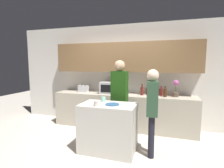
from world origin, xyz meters
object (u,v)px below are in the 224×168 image
Objects in this scene: cup_0 at (96,103)px; cup_1 at (103,99)px; plate_on_island at (112,104)px; bottle_2 at (151,92)px; person_center at (152,106)px; microwave at (111,88)px; toaster at (83,89)px; bottle_4 at (161,92)px; bottle_0 at (142,91)px; bottle_1 at (147,91)px; bottle_5 at (165,93)px; bottle_3 at (156,90)px; potted_plant at (176,88)px; person_left at (119,93)px.

cup_1 reaches higher than cup_0.
cup_0 is (-0.25, -0.16, 0.04)m from plate_on_island.
person_center is at bearing -84.99° from bottle_2.
toaster is (-0.80, 0.00, -0.06)m from microwave.
bottle_4 is at bearing -10.44° from person_center.
toaster is 1.11× the size of bottle_2.
bottle_0 is 1.19× the size of bottle_1.
bottle_5 is 1.15m from person_center.
bottle_5 is at bearing -15.80° from person_center.
bottle_5 is at bearing -23.47° from bottle_2.
bottle_4 is at bearing 58.69° from plate_on_island.
person_center is at bearing -89.36° from bottle_3.
bottle_3 is 3.74× the size of cup_0.
plate_on_island is (-0.82, -1.35, -0.05)m from bottle_4.
bottle_2 is 0.90× the size of plate_on_island.
bottle_3 is 0.15m from bottle_4.
bottle_0 is 0.34m from bottle_3.
person_left reaches higher than potted_plant.
cup_1 is at bearing -121.60° from bottle_1.
cup_0 is at bearing -89.89° from cup_1.
bottle_0 is (1.61, -0.02, 0.02)m from toaster.
bottle_2 is at bearing 16.00° from bottle_0.
bottle_3 reaches higher than microwave.
cup_0 is at bearing -113.00° from bottle_0.
bottle_3 is at bearing -4.48° from person_center.
bottle_5 reaches higher than bottle_4.
person_left reaches higher than bottle_0.
bottle_2 is 0.15× the size of person_center.
bottle_2 is (1.84, 0.05, -0.00)m from toaster.
bottle_4 is 1.26m from person_center.
cup_1 is at bearing 139.89° from plate_on_island.
cup_0 is at bearing -148.10° from plate_on_island.
person_left is at bearing -138.16° from bottle_4.
bottle_5 is at bearing 49.78° from cup_0.
microwave is 2.22× the size of bottle_1.
bottle_1 is at bearing -179.62° from bottle_3.
person_left reaches higher than toaster.
bottle_5 is at bearing -158.45° from potted_plant.
bottle_0 is at bearing -178.85° from potted_plant.
plate_on_island is 0.61m from person_left.
cup_1 is 0.06× the size of person_center.
toaster is at bearing 180.00° from potted_plant.
microwave is 2.04× the size of bottle_5.
bottle_3 is 1.09m from person_left.
potted_plant is at bearing -8.20° from bottle_1.
bottle_0 is 0.24m from bottle_2.
bottle_2 is 1.43m from cup_1.
microwave is 0.94m from bottle_1.
toaster is 2.75× the size of cup_1.
microwave reaches higher than cup_1.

